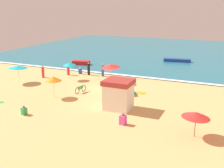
{
  "coord_description": "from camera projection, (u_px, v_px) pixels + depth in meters",
  "views": [
    {
      "loc": [
        12.51,
        -27.55,
        9.13
      ],
      "look_at": [
        0.62,
        -0.62,
        0.8
      ],
      "focal_mm": 44.96,
      "sensor_mm": 36.0,
      "label": 1
    }
  ],
  "objects": [
    {
      "name": "small_boat_0",
      "position": [
        177.0,
        60.0,
        46.11
      ],
      "size": [
        4.45,
        1.67,
        0.48
      ],
      "color": "navy",
      "rests_on": "ocean_water"
    },
    {
      "name": "beachgoer_1",
      "position": [
        89.0,
        69.0,
        37.65
      ],
      "size": [
        0.4,
        0.4,
        1.72
      ],
      "color": "black",
      "rests_on": "ground_plane"
    },
    {
      "name": "beachgoer_0",
      "position": [
        43.0,
        72.0,
        36.34
      ],
      "size": [
        0.36,
        0.36,
        1.57
      ],
      "color": "red",
      "rests_on": "ground_plane"
    },
    {
      "name": "small_boat_1",
      "position": [
        81.0,
        63.0,
        44.01
      ],
      "size": [
        2.82,
        1.7,
        0.58
      ],
      "color": "red",
      "rests_on": "ocean_water"
    },
    {
      "name": "beachgoer_2",
      "position": [
        24.0,
        111.0,
        24.1
      ],
      "size": [
        0.51,
        0.51,
        0.82
      ],
      "color": "green",
      "rests_on": "ground_plane"
    },
    {
      "name": "beach_umbrella_3",
      "position": [
        18.0,
        67.0,
        33.59
      ],
      "size": [
        3.21,
        3.2,
        2.16
      ],
      "color": "silver",
      "rests_on": "ground_plane"
    },
    {
      "name": "beach_tent",
      "position": [
        125.0,
        88.0,
        29.21
      ],
      "size": [
        2.44,
        2.41,
        1.46
      ],
      "color": "#1999D8",
      "rests_on": "ground_plane"
    },
    {
      "name": "ground_plane",
      "position": [
        109.0,
        89.0,
        31.6
      ],
      "size": [
        60.0,
        60.0,
        0.0
      ],
      "primitive_type": "plane",
      "color": "#E5B26B"
    },
    {
      "name": "beach_umbrella_2",
      "position": [
        53.0,
        79.0,
        28.2
      ],
      "size": [
        2.35,
        2.35,
        2.23
      ],
      "color": "silver",
      "rests_on": "ground_plane"
    },
    {
      "name": "beachgoer_3",
      "position": [
        103.0,
        70.0,
        36.98
      ],
      "size": [
        0.48,
        0.48,
        1.7
      ],
      "color": "blue",
      "rests_on": "ground_plane"
    },
    {
      "name": "beachgoer_7",
      "position": [
        80.0,
        71.0,
        38.42
      ],
      "size": [
        0.39,
        0.39,
        0.92
      ],
      "color": "blue",
      "rests_on": "ground_plane"
    },
    {
      "name": "lifeguard_cabana",
      "position": [
        118.0,
        94.0,
        25.25
      ],
      "size": [
        2.5,
        2.36,
        2.71
      ],
      "color": "white",
      "rests_on": "ground_plane"
    },
    {
      "name": "parked_bicycle",
      "position": [
        81.0,
        89.0,
        30.21
      ],
      "size": [
        0.34,
        1.81,
        0.76
      ],
      "color": "black",
      "rests_on": "ground_plane"
    },
    {
      "name": "beach_umbrella_0",
      "position": [
        111.0,
        66.0,
        33.33
      ],
      "size": [
        2.92,
        2.94,
        2.47
      ],
      "color": "silver",
      "rests_on": "ground_plane"
    },
    {
      "name": "wave_breaker_foam",
      "position": [
        129.0,
        76.0,
        37.11
      ],
      "size": [
        57.0,
        0.7,
        0.01
      ],
      "primitive_type": "cube",
      "color": "white",
      "rests_on": "ocean_water"
    },
    {
      "name": "beachgoer_5",
      "position": [
        123.0,
        120.0,
        22.11
      ],
      "size": [
        0.52,
        0.52,
        0.97
      ],
      "color": "#D84CA5",
      "rests_on": "ground_plane"
    },
    {
      "name": "beach_umbrella_1",
      "position": [
        196.0,
        115.0,
        19.72
      ],
      "size": [
        2.51,
        2.5,
        1.93
      ],
      "color": "#4C3823",
      "rests_on": "ground_plane"
    },
    {
      "name": "ocean_water",
      "position": [
        167.0,
        52.0,
        56.23
      ],
      "size": [
        60.0,
        44.0,
        0.1
      ],
      "primitive_type": "cube",
      "color": "teal",
      "rests_on": "ground_plane"
    },
    {
      "name": "beachgoer_6",
      "position": [
        68.0,
        70.0,
        37.71
      ],
      "size": [
        0.45,
        0.45,
        1.57
      ],
      "color": "red",
      "rests_on": "ground_plane"
    },
    {
      "name": "beach_umbrella_4",
      "position": [
        69.0,
        64.0,
        34.93
      ],
      "size": [
        1.77,
        1.79,
        2.23
      ],
      "color": "silver",
      "rests_on": "ground_plane"
    },
    {
      "name": "beach_towel_1",
      "position": [
        139.0,
        93.0,
        30.14
      ],
      "size": [
        1.53,
        0.94,
        0.01
      ],
      "color": "orange",
      "rests_on": "ground_plane"
    }
  ]
}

